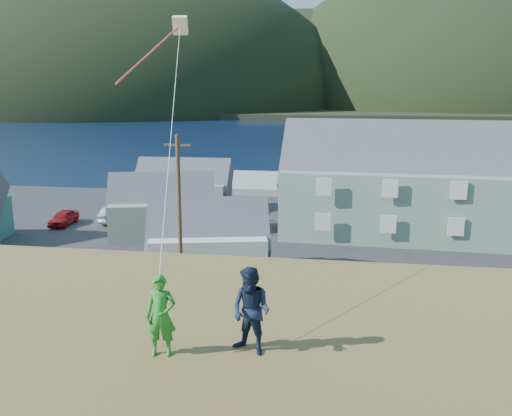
{
  "coord_description": "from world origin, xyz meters",
  "views": [
    {
      "loc": [
        5.34,
        -29.97,
        12.69
      ],
      "look_at": [
        2.59,
        -12.42,
        8.8
      ],
      "focal_mm": 40.0,
      "sensor_mm": 36.0,
      "label": 1
    }
  ],
  "objects_px": {
    "wharf": "(253,183)",
    "shed_palegreen_near": "(162,207)",
    "shed_white": "(209,241)",
    "kite_flyer_green": "(161,316)",
    "kite_flyer_navy": "(251,311)",
    "shed_palegreen_far": "(184,186)",
    "lodge": "(486,186)"
  },
  "relations": [
    {
      "from": "wharf",
      "to": "shed_palegreen_near",
      "type": "height_order",
      "value": "shed_palegreen_near"
    },
    {
      "from": "wharf",
      "to": "shed_white",
      "type": "height_order",
      "value": "shed_white"
    },
    {
      "from": "kite_flyer_green",
      "to": "kite_flyer_navy",
      "type": "relative_size",
      "value": 0.94
    },
    {
      "from": "kite_flyer_green",
      "to": "kite_flyer_navy",
      "type": "distance_m",
      "value": 1.84
    },
    {
      "from": "shed_palegreen_near",
      "to": "kite_flyer_green",
      "type": "height_order",
      "value": "kite_flyer_green"
    },
    {
      "from": "shed_palegreen_near",
      "to": "wharf",
      "type": "bearing_deg",
      "value": 66.67
    },
    {
      "from": "shed_white",
      "to": "kite_flyer_navy",
      "type": "distance_m",
      "value": 26.29
    },
    {
      "from": "wharf",
      "to": "shed_palegreen_far",
      "type": "bearing_deg",
      "value": -107.6
    },
    {
      "from": "lodge",
      "to": "kite_flyer_navy",
      "type": "relative_size",
      "value": 18.43
    },
    {
      "from": "shed_palegreen_near",
      "to": "shed_palegreen_far",
      "type": "height_order",
      "value": "shed_palegreen_far"
    },
    {
      "from": "lodge",
      "to": "shed_white",
      "type": "bearing_deg",
      "value": -145.32
    },
    {
      "from": "shed_palegreen_near",
      "to": "kite_flyer_green",
      "type": "bearing_deg",
      "value": -86.29
    },
    {
      "from": "shed_palegreen_far",
      "to": "kite_flyer_navy",
      "type": "height_order",
      "value": "kite_flyer_navy"
    },
    {
      "from": "shed_white",
      "to": "shed_palegreen_far",
      "type": "height_order",
      "value": "shed_palegreen_far"
    },
    {
      "from": "shed_white",
      "to": "kite_flyer_navy",
      "type": "bearing_deg",
      "value": -87.11
    },
    {
      "from": "wharf",
      "to": "kite_flyer_green",
      "type": "distance_m",
      "value": 60.51
    },
    {
      "from": "lodge",
      "to": "shed_palegreen_far",
      "type": "xyz_separation_m",
      "value": [
        -27.54,
        6.83,
        -2.04
      ]
    },
    {
      "from": "wharf",
      "to": "kite_flyer_navy",
      "type": "xyz_separation_m",
      "value": [
        9.54,
        -59.13,
        7.67
      ]
    },
    {
      "from": "kite_flyer_green",
      "to": "kite_flyer_navy",
      "type": "height_order",
      "value": "kite_flyer_navy"
    },
    {
      "from": "lodge",
      "to": "wharf",
      "type": "bearing_deg",
      "value": 138.97
    },
    {
      "from": "wharf",
      "to": "shed_white",
      "type": "distance_m",
      "value": 34.57
    },
    {
      "from": "wharf",
      "to": "kite_flyer_navy",
      "type": "bearing_deg",
      "value": -80.84
    },
    {
      "from": "kite_flyer_navy",
      "to": "shed_palegreen_far",
      "type": "bearing_deg",
      "value": 132.24
    },
    {
      "from": "wharf",
      "to": "kite_flyer_navy",
      "type": "relative_size",
      "value": 14.2
    },
    {
      "from": "shed_white",
      "to": "kite_flyer_green",
      "type": "relative_size",
      "value": 5.2
    },
    {
      "from": "shed_palegreen_far",
      "to": "kite_flyer_navy",
      "type": "xyz_separation_m",
      "value": [
        14.27,
        -44.22,
        5.64
      ]
    },
    {
      "from": "shed_white",
      "to": "kite_flyer_green",
      "type": "height_order",
      "value": "kite_flyer_green"
    },
    {
      "from": "shed_palegreen_near",
      "to": "kite_flyer_navy",
      "type": "distance_m",
      "value": 37.35
    },
    {
      "from": "wharf",
      "to": "shed_white",
      "type": "xyz_separation_m",
      "value": [
        2.58,
        -34.42,
        2.0
      ]
    },
    {
      "from": "shed_white",
      "to": "shed_palegreen_far",
      "type": "relative_size",
      "value": 0.92
    },
    {
      "from": "wharf",
      "to": "kite_flyer_green",
      "type": "relative_size",
      "value": 15.15
    },
    {
      "from": "shed_palegreen_near",
      "to": "shed_palegreen_far",
      "type": "bearing_deg",
      "value": 80.86
    }
  ]
}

